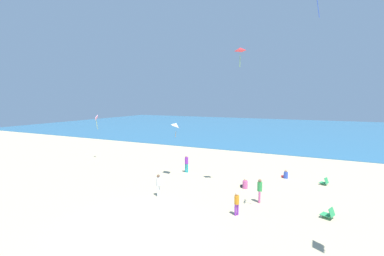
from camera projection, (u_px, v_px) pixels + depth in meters
The scene contains 13 objects.
ground_plane at pixel (205, 177), 23.30m from camera, with size 120.00×120.00×0.00m, color #C6B58C.
ocean_water at pixel (277, 129), 61.45m from camera, with size 120.00×60.00×0.05m, color teal.
beach_chair_far_left at pixel (325, 182), 21.17m from camera, with size 0.74×0.69×0.62m.
beach_chair_far_right at pixel (329, 214), 15.21m from camera, with size 0.84×0.80×0.65m.
person_0 at pixel (260, 189), 17.52m from camera, with size 0.36×0.36×1.59m.
person_1 at pixel (158, 184), 18.67m from camera, with size 0.33×0.33×1.56m.
person_2 at pixel (187, 162), 24.74m from camera, with size 0.36×0.36×1.65m.
person_3 at pixel (237, 202), 15.59m from camera, with size 0.39×0.39×1.39m.
person_4 at pixel (245, 184), 20.40m from camera, with size 0.72×0.68×0.82m.
person_5 at pixel (285, 175), 23.00m from camera, with size 0.67×0.65×0.77m.
kite_white at pixel (176, 125), 22.95m from camera, with size 1.08×1.04×1.31m.
kite_pink at pixel (97, 118), 29.67m from camera, with size 0.28×0.60×1.61m.
kite_red at pixel (240, 49), 18.96m from camera, with size 0.69×0.53×1.41m.
Camera 1 is at (8.83, -10.94, 6.80)m, focal length 24.97 mm.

